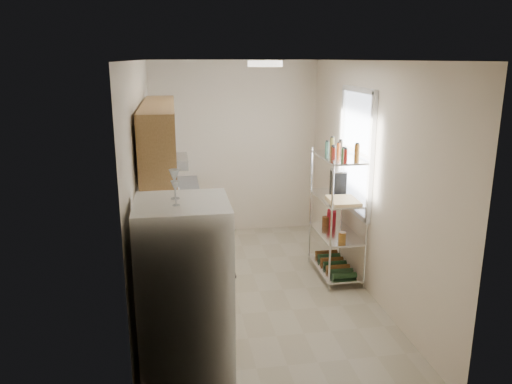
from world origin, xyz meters
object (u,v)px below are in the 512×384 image
at_px(rice_cooker, 169,198).
at_px(frying_pan_large, 176,205).
at_px(cutting_board, 343,200).
at_px(espresso_machine, 338,181).
at_px(refrigerator, 186,306).

height_order(rice_cooker, frying_pan_large, rice_cooker).
height_order(cutting_board, espresso_machine, espresso_machine).
bearing_deg(cutting_board, espresso_machine, 80.81).
bearing_deg(cutting_board, rice_cooker, 165.97).
bearing_deg(frying_pan_large, rice_cooker, -179.06).
bearing_deg(refrigerator, espresso_machine, 49.66).
distance_m(rice_cooker, espresso_machine, 2.08).
relative_size(rice_cooker, frying_pan_large, 1.02).
bearing_deg(refrigerator, cutting_board, 45.10).
height_order(rice_cooker, cutting_board, rice_cooker).
relative_size(frying_pan_large, espresso_machine, 0.94).
bearing_deg(cutting_board, refrigerator, -134.90).
bearing_deg(rice_cooker, refrigerator, -86.91).
relative_size(refrigerator, espresso_machine, 5.68).
height_order(refrigerator, frying_pan_large, refrigerator).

